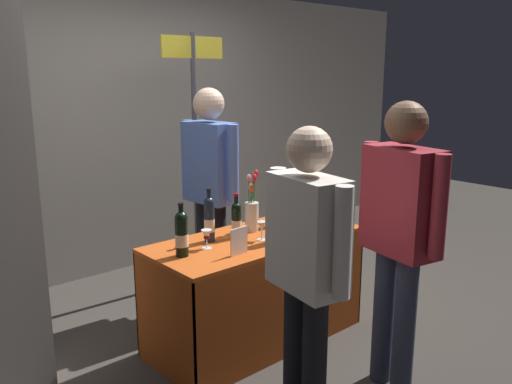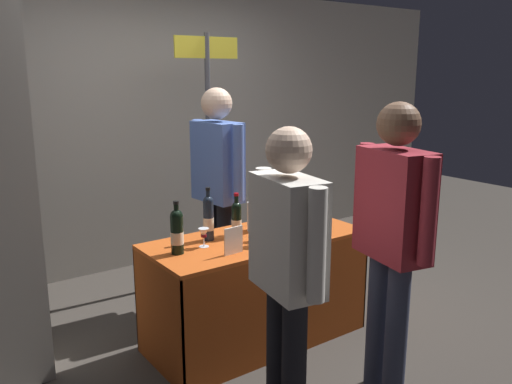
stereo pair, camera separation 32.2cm
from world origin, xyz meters
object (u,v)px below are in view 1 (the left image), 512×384
Objects in this scene: display_bottle_0 at (236,219)px; booth_signpost at (195,130)px; vendor_presenter at (210,179)px; wine_glass_mid at (207,235)px; wine_glass_near_vendor at (298,205)px; flower_vase at (252,210)px; wine_glass_near_taster at (262,227)px; taster_foreground_right at (307,259)px; tasting_table at (256,270)px; featured_wine_bottle at (278,218)px.

display_bottle_0 is 0.14× the size of booth_signpost.
wine_glass_mid is at bearing -43.87° from vendor_presenter.
wine_glass_near_vendor is 1.13× the size of wine_glass_mid.
flower_vase is 0.20× the size of booth_signpost.
wine_glass_near_taster is 0.08× the size of taster_foreground_right.
vendor_presenter is at bearing 80.96° from tasting_table.
taster_foreground_right is at bearing -25.37° from vendor_presenter.
display_bottle_0 is at bearing -174.11° from wine_glass_near_vendor.
flower_vase is at bearing -8.69° from vendor_presenter.
flower_vase is at bearing 14.43° from display_bottle_0.
featured_wine_bottle is at bearing -59.06° from display_bottle_0.
display_bottle_0 reaches higher than wine_glass_near_vendor.
booth_signpost is (0.26, 1.02, 0.44)m from flower_vase.
taster_foreground_right reaches higher than tasting_table.
vendor_presenter reaches higher than taster_foreground_right.
tasting_table is 0.42m from featured_wine_bottle.
display_bottle_0 is at bearing -10.69° from taster_foreground_right.
taster_foreground_right reaches higher than display_bottle_0.
booth_signpost reaches higher than wine_glass_near_taster.
tasting_table is at bearing -37.46° from display_bottle_0.
tasting_table is 0.38m from display_bottle_0.
wine_glass_mid is at bearing -172.73° from wine_glass_near_vendor.
flower_vase is 0.52m from vendor_presenter.
taster_foreground_right is 2.18m from booth_signpost.
vendor_presenter is at bearing 51.52° from wine_glass_mid.
featured_wine_bottle is 1.22× the size of display_bottle_0.
wine_glass_near_taster is at bearing -113.66° from flower_vase.
vendor_presenter is at bearing -10.72° from taster_foreground_right.
featured_wine_bottle is 0.28m from flower_vase.
featured_wine_bottle is 0.58m from wine_glass_near_vendor.
booth_signpost is (0.23, 0.52, 0.31)m from vendor_presenter.
tasting_table is 0.40m from flower_vase.
featured_wine_bottle is at bearing -102.57° from booth_signpost.
featured_wine_bottle is at bearing -25.39° from taster_foreground_right.
vendor_presenter reaches higher than wine_glass_near_taster.
vendor_presenter is 1.58m from taster_foreground_right.
booth_signpost reaches higher than flower_vase.
flower_vase reaches higher than featured_wine_bottle.
wine_glass_mid is at bearing -122.44° from booth_signpost.
taster_foreground_right is (-0.54, -1.49, -0.08)m from vendor_presenter.
taster_foreground_right reaches higher than wine_glass_near_vendor.
wine_glass_near_taster is (0.09, -0.15, -0.03)m from display_bottle_0.
vendor_presenter is at bearing -114.31° from booth_signpost.
featured_wine_bottle is at bearing -57.56° from wine_glass_near_taster.
taster_foreground_right is (-0.51, -0.98, 0.05)m from flower_vase.
wine_glass_near_vendor is 1.13m from booth_signpost.
taster_foreground_right is at bearing -118.39° from wine_glass_near_taster.
flower_vase is at bearing -104.44° from booth_signpost.
wine_glass_mid is (-0.28, -0.05, -0.04)m from display_bottle_0.
wine_glass_near_vendor is (0.63, 0.07, -0.03)m from display_bottle_0.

